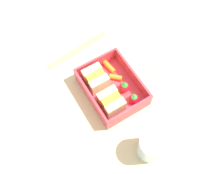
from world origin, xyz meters
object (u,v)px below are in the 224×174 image
at_px(carrot_stick_left, 116,77).
at_px(folded_napkin, 154,56).
at_px(strawberry_left, 124,87).
at_px(sandwich_left, 111,102).
at_px(sandwich_center_left, 96,79).
at_px(strawberry_far_left, 134,99).
at_px(chopstick_pair, 77,49).
at_px(drinking_glass, 152,146).
at_px(carrot_stick_far_left, 109,66).

relative_size(carrot_stick_left, folded_napkin, 0.26).
bearing_deg(strawberry_left, sandwich_left, 111.92).
height_order(sandwich_center_left, folded_napkin, sandwich_center_left).
distance_m(sandwich_center_left, strawberry_left, 0.08).
height_order(sandwich_left, strawberry_far_left, sandwich_left).
relative_size(sandwich_left, strawberry_left, 1.80).
bearing_deg(strawberry_left, chopstick_pair, 13.03).
xyz_separation_m(sandwich_left, carrot_stick_left, (0.06, -0.05, -0.02)).
bearing_deg(chopstick_pair, drinking_glass, -178.37).
xyz_separation_m(carrot_stick_left, drinking_glass, (-0.21, 0.03, 0.02)).
bearing_deg(sandwich_left, strawberry_left, -68.08).
bearing_deg(chopstick_pair, strawberry_far_left, -168.65).
bearing_deg(sandwich_center_left, strawberry_left, -136.30).
xyz_separation_m(sandwich_center_left, folded_napkin, (-0.01, -0.20, -0.03)).
bearing_deg(carrot_stick_left, sandwich_center_left, 73.27).
xyz_separation_m(strawberry_left, carrot_stick_far_left, (0.08, -0.00, -0.01)).
distance_m(sandwich_center_left, carrot_stick_left, 0.06).
relative_size(sandwich_center_left, chopstick_pair, 0.30).
height_order(chopstick_pair, drinking_glass, drinking_glass).
bearing_deg(sandwich_center_left, chopstick_pair, -4.63).
height_order(carrot_stick_left, carrot_stick_far_left, same).
relative_size(sandwich_left, chopstick_pair, 0.30).
height_order(sandwich_left, drinking_glass, drinking_glass).
height_order(strawberry_far_left, drinking_glass, drinking_glass).
height_order(carrot_stick_far_left, chopstick_pair, carrot_stick_far_left).
relative_size(carrot_stick_left, chopstick_pair, 0.17).
distance_m(carrot_stick_left, carrot_stick_far_left, 0.04).
height_order(sandwich_center_left, strawberry_far_left, sandwich_center_left).
xyz_separation_m(sandwich_center_left, chopstick_pair, (0.14, -0.01, -0.03)).
bearing_deg(sandwich_left, chopstick_pair, -2.90).
relative_size(strawberry_far_left, carrot_stick_left, 0.93).
bearing_deg(folded_napkin, strawberry_left, 109.86).
height_order(carrot_stick_left, drinking_glass, drinking_glass).
bearing_deg(sandwich_center_left, carrot_stick_far_left, -66.75).
relative_size(sandwich_left, sandwich_center_left, 1.00).
bearing_deg(folded_napkin, chopstick_pair, 52.32).
bearing_deg(carrot_stick_far_left, sandwich_center_left, 113.25).
height_order(strawberry_far_left, carrot_stick_left, strawberry_far_left).
distance_m(sandwich_center_left, strawberry_far_left, 0.12).
distance_m(strawberry_left, carrot_stick_left, 0.04).
relative_size(drinking_glass, folded_napkin, 0.58).
distance_m(strawberry_far_left, carrot_stick_far_left, 0.12).
relative_size(carrot_stick_far_left, chopstick_pair, 0.22).
relative_size(chopstick_pair, folded_napkin, 1.52).
xyz_separation_m(strawberry_far_left, carrot_stick_left, (0.08, 0.00, -0.01)).
distance_m(sandwich_center_left, carrot_stick_far_left, 0.06).
bearing_deg(carrot_stick_far_left, chopstick_pair, 22.16).
xyz_separation_m(sandwich_center_left, carrot_stick_far_left, (0.02, -0.06, -0.02)).
bearing_deg(carrot_stick_left, carrot_stick_far_left, -2.29).
bearing_deg(carrot_stick_left, sandwich_left, 139.69).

